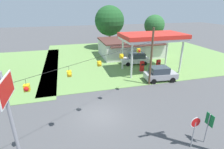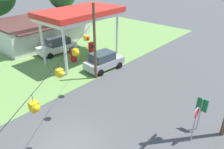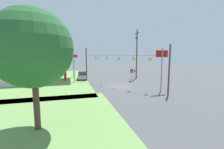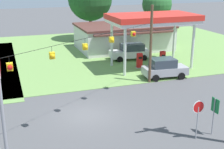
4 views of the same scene
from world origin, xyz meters
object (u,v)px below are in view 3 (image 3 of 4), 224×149
object	(u,v)px
utility_pole_main	(137,52)
tree_far_back	(13,55)
gas_station_canopy	(65,57)
car_at_pumps_rear	(47,77)
stop_sign_roadside	(135,72)
car_at_pumps_front	(82,75)
fuel_pump_far	(66,76)
fuel_pump_near	(65,77)
route_sign	(132,72)
stop_sign_overhead	(162,61)
tree_west_verge	(33,49)
gas_station_store	(19,74)

from	to	relation	value
utility_pole_main	tree_far_back	distance (m)	29.85
gas_station_canopy	utility_pole_main	distance (m)	16.52
car_at_pumps_rear	stop_sign_roadside	distance (m)	19.10
gas_station_canopy	car_at_pumps_front	distance (m)	5.62
fuel_pump_far	tree_far_back	xyz separation A→B (m)	(5.32, 12.11, 4.71)
gas_station_canopy	stop_sign_roadside	size ratio (longest dim) A/B	3.63
car_at_pumps_rear	fuel_pump_near	bearing A→B (deg)	87.76
utility_pole_main	gas_station_canopy	bearing A→B (deg)	81.52
car_at_pumps_front	route_sign	size ratio (longest dim) A/B	1.82
stop_sign_overhead	stop_sign_roadside	bearing A→B (deg)	-2.32
fuel_pump_far	car_at_pumps_front	bearing A→B (deg)	-115.94
fuel_pump_near	stop_sign_roadside	size ratio (longest dim) A/B	0.66
fuel_pump_near	car_at_pumps_rear	world-z (taller)	car_at_pumps_rear
car_at_pumps_rear	stop_sign_roadside	bearing A→B (deg)	85.14
stop_sign_roadside	tree_west_verge	size ratio (longest dim) A/B	0.28
route_sign	tree_far_back	xyz separation A→B (m)	(9.74, 26.98, 3.79)
car_at_pumps_rear	route_sign	distance (m)	18.75
gas_station_store	tree_west_verge	size ratio (longest dim) A/B	1.37
fuel_pump_far	stop_sign_overhead	size ratio (longest dim) A/B	0.25
gas_station_canopy	stop_sign_roadside	world-z (taller)	gas_station_canopy
gas_station_store	tree_far_back	size ratio (longest dim) A/B	1.58
gas_station_store	utility_pole_main	xyz separation A→B (m)	(-2.85, -25.60, 4.68)
gas_station_canopy	gas_station_store	bearing A→B (deg)	87.41
gas_station_store	tree_far_back	bearing A→B (deg)	24.11
gas_station_store	car_at_pumps_rear	size ratio (longest dim) A/B	2.50
gas_station_canopy	stop_sign_overhead	xyz separation A→B (m)	(-15.17, -14.58, -0.41)
fuel_pump_near	fuel_pump_far	distance (m)	2.74
gas_station_store	tree_far_back	world-z (taller)	tree_far_back
fuel_pump_near	fuel_pump_far	xyz separation A→B (m)	(2.74, 0.00, 0.00)
fuel_pump_far	stop_sign_roadside	size ratio (longest dim) A/B	0.66
utility_pole_main	tree_west_verge	bearing A→B (deg)	139.77
fuel_pump_far	gas_station_canopy	bearing A→B (deg)	179.94
gas_station_store	route_sign	xyz separation A→B (m)	(-3.47, -24.17, 0.05)
fuel_pump_near	gas_station_store	bearing A→B (deg)	79.09
stop_sign_overhead	utility_pole_main	size ratio (longest dim) A/B	0.58
tree_west_verge	stop_sign_overhead	bearing A→B (deg)	-63.10
car_at_pumps_rear	route_sign	xyz separation A→B (m)	(-2.20, -18.60, 0.75)
stop_sign_overhead	car_at_pumps_front	bearing A→B (deg)	36.37
gas_station_canopy	stop_sign_roadside	bearing A→B (deg)	-106.14
stop_sign_roadside	stop_sign_overhead	size ratio (longest dim) A/B	0.38
car_at_pumps_rear	tree_west_verge	bearing A→B (deg)	11.93
gas_station_canopy	gas_station_store	size ratio (longest dim) A/B	0.75
gas_station_store	car_at_pumps_front	size ratio (longest dim) A/B	2.78
gas_station_canopy	gas_station_store	world-z (taller)	gas_station_canopy
stop_sign_roadside	route_sign	world-z (taller)	stop_sign_roadside
tree_far_back	fuel_pump_near	bearing A→B (deg)	-123.66
stop_sign_roadside	fuel_pump_far	bearing A→B (deg)	-110.84
stop_sign_roadside	route_sign	size ratio (longest dim) A/B	1.04
gas_station_store	tree_far_back	distance (m)	7.87
fuel_pump_near	tree_far_back	distance (m)	15.29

